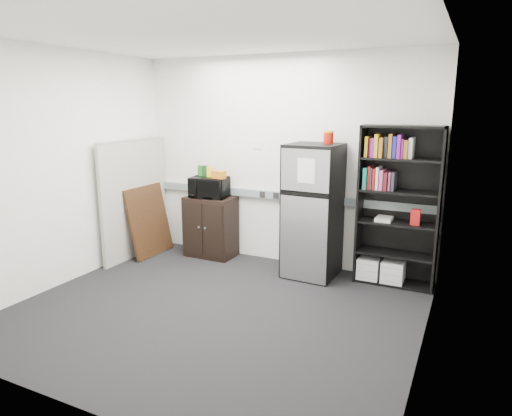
{
  "coord_description": "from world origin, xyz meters",
  "views": [
    {
      "loc": [
        2.28,
        -3.73,
        2.07
      ],
      "look_at": [
        0.04,
        0.9,
        0.91
      ],
      "focal_mm": 32.0,
      "sensor_mm": 36.0,
      "label": 1
    }
  ],
  "objects_px": {
    "refrigerator": "(312,211)",
    "cabinet": "(211,227)",
    "cubicle_partition": "(135,198)",
    "microwave": "(209,187)",
    "bookshelf": "(397,203)"
  },
  "relations": [
    {
      "from": "cubicle_partition",
      "to": "cabinet",
      "type": "height_order",
      "value": "cubicle_partition"
    },
    {
      "from": "cubicle_partition",
      "to": "bookshelf",
      "type": "bearing_deg",
      "value": 8.13
    },
    {
      "from": "refrigerator",
      "to": "bookshelf",
      "type": "bearing_deg",
      "value": 11.09
    },
    {
      "from": "microwave",
      "to": "refrigerator",
      "type": "xyz_separation_m",
      "value": [
        1.5,
        -0.06,
        -0.16
      ]
    },
    {
      "from": "cabinet",
      "to": "microwave",
      "type": "height_order",
      "value": "microwave"
    },
    {
      "from": "refrigerator",
      "to": "cabinet",
      "type": "bearing_deg",
      "value": 179.38
    },
    {
      "from": "microwave",
      "to": "bookshelf",
      "type": "bearing_deg",
      "value": -8.11
    },
    {
      "from": "cubicle_partition",
      "to": "microwave",
      "type": "bearing_deg",
      "value": 23.11
    },
    {
      "from": "cabinet",
      "to": "bookshelf",
      "type": "bearing_deg",
      "value": 1.53
    },
    {
      "from": "cabinet",
      "to": "refrigerator",
      "type": "relative_size",
      "value": 0.52
    },
    {
      "from": "bookshelf",
      "to": "cabinet",
      "type": "bearing_deg",
      "value": -178.47
    },
    {
      "from": "cubicle_partition",
      "to": "refrigerator",
      "type": "height_order",
      "value": "refrigerator"
    },
    {
      "from": "cubicle_partition",
      "to": "refrigerator",
      "type": "bearing_deg",
      "value": 7.92
    },
    {
      "from": "bookshelf",
      "to": "cabinet",
      "type": "xyz_separation_m",
      "value": [
        -2.46,
        -0.07,
        -0.55
      ]
    },
    {
      "from": "refrigerator",
      "to": "microwave",
      "type": "bearing_deg",
      "value": 179.99
    }
  ]
}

